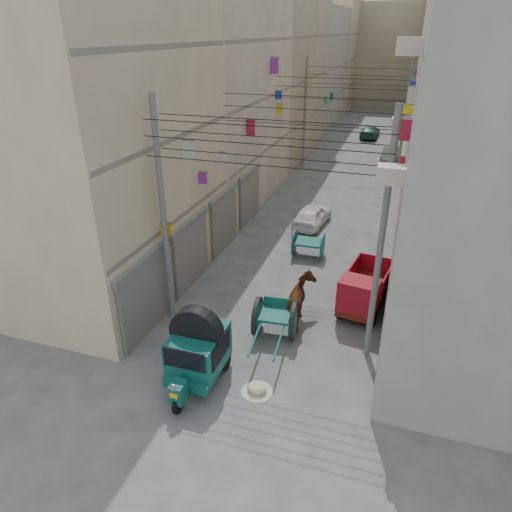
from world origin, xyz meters
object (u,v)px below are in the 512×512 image
at_px(feed_sack, 257,388).
at_px(distant_car_white, 312,215).
at_px(auto_rickshaw, 198,349).
at_px(tonga_cart, 275,318).
at_px(distant_car_grey, 390,154).
at_px(second_cart, 308,243).
at_px(mini_truck, 363,294).
at_px(horse, 301,302).
at_px(distant_car_green, 370,132).

relative_size(feed_sack, distant_car_white, 0.17).
xyz_separation_m(auto_rickshaw, feed_sack, (1.86, 0.00, -1.00)).
distance_m(tonga_cart, distant_car_grey, 26.24).
height_order(auto_rickshaw, second_cart, auto_rickshaw).
height_order(mini_truck, horse, mini_truck).
bearing_deg(distant_car_green, mini_truck, 96.61).
bearing_deg(distant_car_grey, distant_car_white, -97.70).
distance_m(feed_sack, distant_car_green, 37.45).
xyz_separation_m(mini_truck, distant_car_grey, (-0.34, 23.75, -0.30)).
relative_size(horse, distant_car_green, 0.51).
xyz_separation_m(tonga_cart, distant_car_green, (-0.03, 34.56, -0.13)).
bearing_deg(feed_sack, mini_truck, 65.03).
bearing_deg(mini_truck, distant_car_green, 103.73).
distance_m(feed_sack, horse, 3.99).
relative_size(tonga_cart, second_cart, 2.17).
xyz_separation_m(distant_car_grey, distant_car_green, (-2.41, 8.43, 0.05)).
height_order(distant_car_grey, distant_car_green, distant_car_green).
bearing_deg(horse, distant_car_grey, -102.22).
xyz_separation_m(auto_rickshaw, second_cart, (1.36, 9.42, -0.48)).
bearing_deg(second_cart, tonga_cart, -89.49).
bearing_deg(feed_sack, distant_car_green, 90.46).
height_order(tonga_cart, mini_truck, mini_truck).
bearing_deg(mini_truck, second_cart, 134.37).
bearing_deg(horse, tonga_cart, 47.56).
height_order(feed_sack, distant_car_grey, distant_car_grey).
distance_m(second_cart, distant_car_grey, 19.78).
relative_size(second_cart, distant_car_grey, 0.44).
height_order(feed_sack, horse, horse).
bearing_deg(distant_car_grey, second_cart, -93.79).
distance_m(mini_truck, second_cart, 5.09).
distance_m(feed_sack, distant_car_grey, 29.10).
relative_size(horse, distant_car_white, 0.60).
bearing_deg(distant_car_green, second_cart, 91.30).
bearing_deg(feed_sack, distant_car_grey, 85.84).
bearing_deg(auto_rickshaw, distant_car_green, 87.36).
xyz_separation_m(feed_sack, distant_car_green, (-0.30, 37.45, 0.44)).
xyz_separation_m(tonga_cart, second_cart, (-0.24, 6.52, -0.05)).
relative_size(mini_truck, second_cart, 2.29).
relative_size(distant_car_grey, distant_car_green, 0.81).
bearing_deg(horse, mini_truck, -154.43).
bearing_deg(distant_car_grey, tonga_cart, -91.40).
distance_m(second_cart, feed_sack, 9.44).
bearing_deg(feed_sack, horse, 83.87).
bearing_deg(mini_truck, horse, -137.23).
bearing_deg(tonga_cart, feed_sack, -89.48).
bearing_deg(distant_car_green, distant_car_white, 89.82).
relative_size(auto_rickshaw, horse, 1.33).
distance_m(tonga_cart, distant_car_green, 34.56).
bearing_deg(tonga_cart, mini_truck, 36.48).
xyz_separation_m(auto_rickshaw, distant_car_green, (1.56, 37.45, -0.56)).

